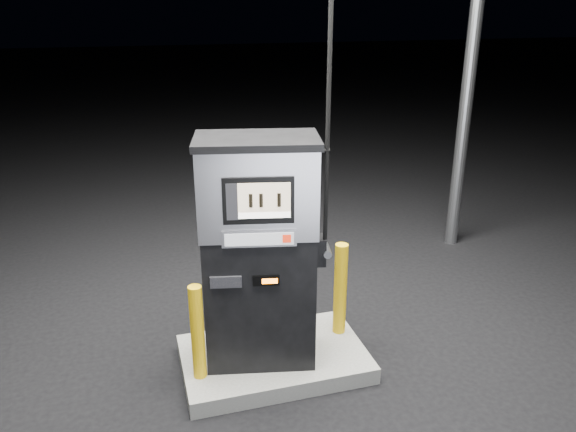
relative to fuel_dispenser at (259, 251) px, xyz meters
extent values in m
plane|color=black|center=(0.12, 0.02, -1.14)|extent=(80.00, 80.00, 0.00)
cube|color=#5F5F5B|center=(0.12, 0.02, -1.07)|extent=(1.60, 1.00, 0.15)
cylinder|color=gray|center=(3.12, 2.02, 1.11)|extent=(0.16, 0.16, 4.50)
cube|color=black|center=(0.00, 0.00, -0.41)|extent=(0.98, 0.69, 1.18)
cube|color=silver|center=(0.00, 0.00, 0.53)|extent=(1.00, 0.71, 0.71)
cube|color=black|center=(0.00, 0.00, 0.92)|extent=(1.05, 0.76, 0.06)
cube|color=black|center=(-0.06, -0.26, 0.53)|extent=(0.52, 0.14, 0.36)
cube|color=tan|center=(-0.02, -0.29, 0.56)|extent=(0.38, 0.08, 0.23)
cube|color=white|center=(-0.02, -0.29, 0.42)|extent=(0.38, 0.08, 0.05)
cube|color=silver|center=(-0.06, -0.26, 0.23)|extent=(0.56, 0.14, 0.13)
cube|color=#9C9FA3|center=(-0.06, -0.28, 0.23)|extent=(0.51, 0.11, 0.10)
cube|color=red|center=(0.14, -0.32, 0.23)|extent=(0.07, 0.02, 0.07)
cube|color=black|center=(-0.01, -0.27, -0.13)|extent=(0.21, 0.06, 0.08)
cube|color=orange|center=(0.01, -0.29, -0.13)|extent=(0.12, 0.03, 0.04)
cube|color=black|center=(-0.32, -0.21, -0.13)|extent=(0.24, 0.07, 0.09)
cube|color=black|center=(0.48, -0.10, -0.01)|extent=(0.13, 0.19, 0.24)
cylinder|color=gray|center=(0.53, -0.11, -0.01)|extent=(0.11, 0.22, 0.07)
cylinder|color=black|center=(0.51, -0.15, 1.56)|extent=(0.04, 0.04, 2.92)
cylinder|color=yellow|center=(-0.55, -0.14, -0.58)|extent=(0.14, 0.14, 0.83)
cylinder|color=yellow|center=(0.79, 0.17, -0.55)|extent=(0.15, 0.15, 0.88)
camera|label=1|loc=(-0.93, -4.04, 1.89)|focal=35.00mm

